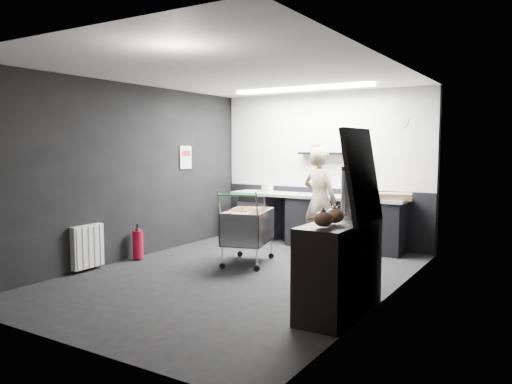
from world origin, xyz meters
The scene contains 22 objects.
floor centered at (0.00, 0.00, 0.00)m, with size 5.50×5.50×0.00m, color black.
ceiling centered at (0.00, 0.00, 2.70)m, with size 5.50×5.50×0.00m, color white.
wall_back centered at (0.00, 2.75, 1.35)m, with size 5.50×5.50×0.00m, color black.
wall_front centered at (0.00, -2.75, 1.35)m, with size 5.50×5.50×0.00m, color black.
wall_left centered at (-2.00, 0.00, 1.35)m, with size 5.50×5.50×0.00m, color black.
wall_right centered at (2.00, 0.00, 1.35)m, with size 5.50×5.50×0.00m, color black.
kitchen_wall_panel centered at (0.00, 2.73, 1.85)m, with size 3.95×0.02×1.70m, color silver.
dado_panel centered at (0.00, 2.73, 0.50)m, with size 3.95×0.02×1.00m, color black.
floating_shelf centered at (0.20, 2.62, 1.62)m, with size 1.20×0.22×0.04m, color black.
wall_clock centered at (1.40, 2.72, 2.15)m, with size 0.20×0.20×0.03m, color silver.
poster centered at (-1.98, 1.30, 1.55)m, with size 0.02×0.30×0.40m, color silver.
poster_red_band centered at (-1.98, 1.30, 1.62)m, with size 0.01×0.22×0.10m, color red.
radiator centered at (-1.94, -0.90, 0.35)m, with size 0.10×0.50×0.60m, color silver.
ceiling_strip centered at (0.00, 1.85, 2.67)m, with size 2.40×0.20×0.04m, color white.
prep_counter centered at (0.14, 2.42, 0.46)m, with size 3.20×0.61×0.90m.
person centered at (0.29, 1.97, 0.86)m, with size 0.63×0.41×1.73m, color beige.
shopping_cart centered at (-0.28, 0.66, 0.52)m, with size 0.84×1.14×1.09m.
sideboard centered at (1.75, -0.68, 0.61)m, with size 0.55×1.29×1.93m.
fire_extinguisher centered at (-1.85, -0.02, 0.26)m, with size 0.16×0.16×0.53m.
cardboard_box centered at (1.42, 2.37, 0.95)m, with size 0.51×0.39×0.10m, color #8D6C4B.
pink_tub centered at (0.14, 2.42, 0.99)m, with size 0.19×0.19×0.19m, color silver.
white_container centered at (-0.94, 2.37, 0.97)m, with size 0.17×0.13×0.15m, color silver.
Camera 1 is at (3.67, -5.50, 1.75)m, focal length 35.00 mm.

